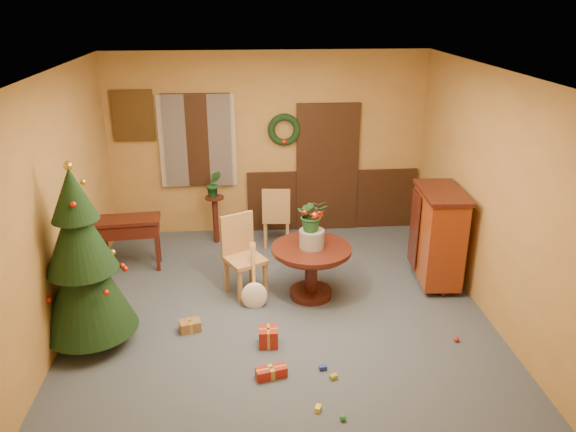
{
  "coord_description": "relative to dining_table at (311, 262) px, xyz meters",
  "views": [
    {
      "loc": [
        -0.4,
        -5.94,
        3.66
      ],
      "look_at": [
        0.12,
        0.4,
        1.15
      ],
      "focal_mm": 35.0,
      "sensor_mm": 36.0,
      "label": 1
    }
  ],
  "objects": [
    {
      "name": "room_envelope",
      "position": [
        -0.22,
        2.26,
        0.63
      ],
      "size": [
        5.5,
        5.5,
        5.5
      ],
      "color": "#33414B",
      "rests_on": "ground"
    },
    {
      "name": "dining_table",
      "position": [
        0.0,
        0.0,
        0.0
      ],
      "size": [
        1.02,
        1.02,
        0.7
      ],
      "color": "black",
      "rests_on": "floor"
    },
    {
      "name": "urn",
      "position": [
        0.0,
        0.0,
        0.33
      ],
      "size": [
        0.31,
        0.31,
        0.23
      ],
      "primitive_type": "cylinder",
      "color": "slate",
      "rests_on": "dining_table"
    },
    {
      "name": "centerpiece_plant",
      "position": [
        0.0,
        0.0,
        0.65
      ],
      "size": [
        0.38,
        0.33,
        0.42
      ],
      "primitive_type": "imported",
      "color": "#1E4C23",
      "rests_on": "urn"
    },
    {
      "name": "chair_near",
      "position": [
        -0.88,
        0.21,
        0.08
      ],
      "size": [
        0.62,
        0.62,
        1.06
      ],
      "color": "olive",
      "rests_on": "floor"
    },
    {
      "name": "chair_far",
      "position": [
        -0.35,
        1.61,
        0.03
      ],
      "size": [
        0.45,
        0.45,
        0.97
      ],
      "color": "olive",
      "rests_on": "floor"
    },
    {
      "name": "guitar",
      "position": [
        -0.74,
        -0.22,
        -0.1
      ],
      "size": [
        0.38,
        0.54,
        0.76
      ],
      "primitive_type": null,
      "rotation": [
        -0.49,
        0.0,
        0.12
      ],
      "color": "white",
      "rests_on": "floor"
    },
    {
      "name": "plant_stand",
      "position": [
        -1.29,
        1.84,
        -0.02
      ],
      "size": [
        0.29,
        0.29,
        0.76
      ],
      "color": "black",
      "rests_on": "floor"
    },
    {
      "name": "stand_plant",
      "position": [
        -1.29,
        1.84,
        0.48
      ],
      "size": [
        0.25,
        0.21,
        0.42
      ],
      "primitive_type": "imported",
      "rotation": [
        0.0,
        0.0,
        0.12
      ],
      "color": "#19471E",
      "rests_on": "plant_stand"
    },
    {
      "name": "christmas_tree",
      "position": [
        -2.57,
        -0.83,
        0.52
      ],
      "size": [
        1.03,
        1.03,
        2.12
      ],
      "color": "#382111",
      "rests_on": "floor"
    },
    {
      "name": "writing_desk",
      "position": [
        -2.45,
        1.02,
        0.09
      ],
      "size": [
        0.9,
        0.5,
        0.77
      ],
      "color": "black",
      "rests_on": "floor"
    },
    {
      "name": "sideboard",
      "position": [
        1.73,
        0.27,
        0.21
      ],
      "size": [
        0.61,
        1.06,
        1.31
      ],
      "color": "#5C1F0A",
      "rests_on": "floor"
    },
    {
      "name": "gift_b",
      "position": [
        -0.61,
        -1.05,
        -0.39
      ],
      "size": [
        0.22,
        0.22,
        0.21
      ],
      "color": "maroon",
      "rests_on": "floor"
    },
    {
      "name": "gift_c",
      "position": [
        -1.5,
        -0.69,
        -0.43
      ],
      "size": [
        0.27,
        0.22,
        0.13
      ],
      "color": "brown",
      "rests_on": "floor"
    },
    {
      "name": "gift_d",
      "position": [
        -0.61,
        -1.63,
        -0.43
      ],
      "size": [
        0.34,
        0.2,
        0.11
      ],
      "color": "maroon",
      "rests_on": "floor"
    },
    {
      "name": "toy_a",
      "position": [
        -0.06,
        -1.55,
        -0.46
      ],
      "size": [
        0.09,
        0.06,
        0.05
      ],
      "primitive_type": "cube",
      "rotation": [
        0.0,
        0.0,
        0.16
      ],
      "color": "navy",
      "rests_on": "floor"
    },
    {
      "name": "toy_b",
      "position": [
        0.02,
        -2.31,
        -0.46
      ],
      "size": [
        0.06,
        0.06,
        0.06
      ],
      "primitive_type": "sphere",
      "color": "#248436",
      "rests_on": "floor"
    },
    {
      "name": "toy_c",
      "position": [
        -0.19,
        -2.17,
        -0.46
      ],
      "size": [
        0.08,
        0.09,
        0.05
      ],
      "primitive_type": "cube",
      "rotation": [
        0.0,
        0.0,
        1.17
      ],
      "color": "yellow",
      "rests_on": "floor"
    },
    {
      "name": "toy_d",
      "position": [
        1.52,
        -1.17,
        -0.46
      ],
      "size": [
        0.06,
        0.06,
        0.06
      ],
      "primitive_type": "sphere",
      "color": "red",
      "rests_on": "floor"
    },
    {
      "name": "toy_e",
      "position": [
        0.03,
        -1.71,
        -0.46
      ],
      "size": [
        0.09,
        0.08,
        0.05
      ],
      "primitive_type": "cube",
      "rotation": [
        0.0,
        0.0,
        0.37
      ],
      "color": "gold",
      "rests_on": "floor"
    }
  ]
}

